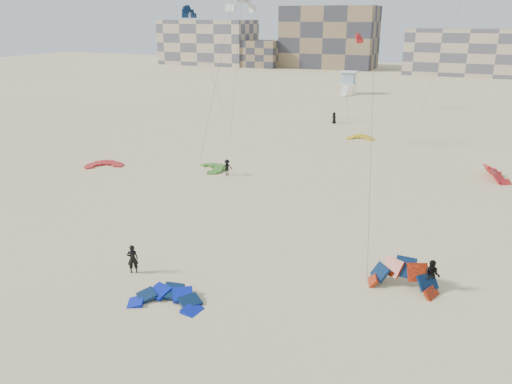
% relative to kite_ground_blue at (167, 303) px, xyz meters
% --- Properties ---
extents(ground, '(320.00, 320.00, 0.00)m').
position_rel_kite_ground_blue_xyz_m(ground, '(-0.41, 0.66, 0.00)').
color(ground, beige).
rests_on(ground, ground).
extents(kite_ground_blue, '(4.39, 4.57, 1.89)m').
position_rel_kite_ground_blue_xyz_m(kite_ground_blue, '(0.00, 0.00, 0.00)').
color(kite_ground_blue, '#0416C4').
rests_on(kite_ground_blue, ground).
extents(kite_ground_orange, '(4.04, 3.97, 3.90)m').
position_rel_kite_ground_blue_xyz_m(kite_ground_orange, '(11.37, 6.85, 0.00)').
color(kite_ground_orange, red).
rests_on(kite_ground_orange, ground).
extents(kite_ground_red, '(5.01, 5.07, 0.87)m').
position_rel_kite_ground_blue_xyz_m(kite_ground_red, '(-20.85, 19.67, 0.00)').
color(kite_ground_red, red).
rests_on(kite_ground_red, ground).
extents(kite_ground_green, '(4.96, 4.94, 0.82)m').
position_rel_kite_ground_blue_xyz_m(kite_ground_green, '(-9.94, 23.26, 0.00)').
color(kite_ground_green, '#418928').
rests_on(kite_ground_green, ground).
extents(kite_ground_red_far, '(4.72, 4.63, 3.77)m').
position_rel_kite_ground_blue_xyz_m(kite_ground_red_far, '(16.47, 31.40, 0.00)').
color(kite_ground_red_far, red).
rests_on(kite_ground_red_far, ground).
extents(kite_ground_yellow, '(3.66, 3.84, 1.36)m').
position_rel_kite_ground_blue_xyz_m(kite_ground_yellow, '(0.77, 42.73, 0.00)').
color(kite_ground_yellow, gold).
rests_on(kite_ground_yellow, ground).
extents(kitesurfer_main, '(0.79, 0.73, 1.82)m').
position_rel_kite_ground_blue_xyz_m(kitesurfer_main, '(-3.75, 2.08, 0.91)').
color(kitesurfer_main, black).
rests_on(kitesurfer_main, ground).
extents(kitesurfer_b, '(0.97, 0.80, 1.84)m').
position_rel_kite_ground_blue_xyz_m(kitesurfer_b, '(12.87, 7.21, 0.92)').
color(kitesurfer_b, black).
rests_on(kitesurfer_b, ground).
extents(kitesurfer_c, '(1.18, 1.08, 1.59)m').
position_rel_kite_ground_blue_xyz_m(kitesurfer_c, '(-7.63, 21.99, 0.80)').
color(kitesurfer_c, black).
rests_on(kitesurfer_c, ground).
extents(kitesurfer_e, '(0.94, 0.78, 1.64)m').
position_rel_kite_ground_blue_xyz_m(kitesurfer_e, '(-5.04, 51.03, 0.82)').
color(kitesurfer_e, black).
rests_on(kitesurfer_e, ground).
extents(kite_fly_grey, '(5.00, 4.98, 16.39)m').
position_rel_kite_ground_blue_xyz_m(kite_fly_grey, '(-11.64, 33.87, 15.98)').
color(kite_fly_grey, white).
rests_on(kite_fly_grey, ground).
extents(kite_fly_navy, '(8.00, 3.31, 15.33)m').
position_rel_kite_ground_blue_xyz_m(kite_fly_navy, '(-24.16, 43.25, 15.20)').
color(kite_fly_navy, '#0B1E43').
rests_on(kite_fly_navy, ground).
extents(kite_fly_red, '(3.46, 4.62, 11.57)m').
position_rel_kite_ground_blue_xyz_m(kite_fly_red, '(-5.08, 64.07, 11.35)').
color(kite_fly_red, red).
rests_on(kite_fly_red, ground).
extents(lifeguard_tower_far, '(3.32, 6.17, 4.46)m').
position_rel_kite_ground_blue_xyz_m(lifeguard_tower_far, '(-10.80, 81.59, 2.21)').
color(lifeguard_tower_far, white).
rests_on(lifeguard_tower_far, ground).
extents(condo_west_a, '(30.00, 15.00, 14.00)m').
position_rel_kite_ground_blue_xyz_m(condo_west_a, '(-70.41, 130.66, 7.00)').
color(condo_west_a, '#BFA98C').
rests_on(condo_west_a, ground).
extents(condo_west_b, '(28.00, 14.00, 18.00)m').
position_rel_kite_ground_blue_xyz_m(condo_west_b, '(-30.41, 134.66, 9.00)').
color(condo_west_b, '#806B4D').
rests_on(condo_west_b, ground).
extents(condo_mid, '(32.00, 16.00, 12.00)m').
position_rel_kite_ground_blue_xyz_m(condo_mid, '(9.59, 130.66, 6.00)').
color(condo_mid, '#BFA98C').
rests_on(condo_mid, ground).
extents(condo_fill_left, '(12.00, 10.00, 8.00)m').
position_rel_kite_ground_blue_xyz_m(condo_fill_left, '(-50.41, 128.66, 4.00)').
color(condo_fill_left, '#806B4D').
rests_on(condo_fill_left, ground).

